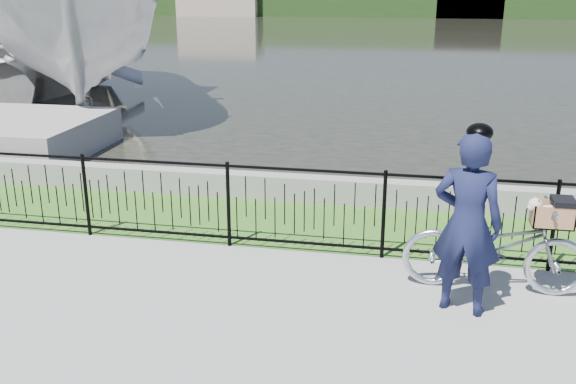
# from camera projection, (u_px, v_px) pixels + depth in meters

# --- Properties ---
(ground) EXTENTS (120.00, 120.00, 0.00)m
(ground) POSITION_uv_depth(u_px,v_px,m) (279.00, 310.00, 6.83)
(ground) COLOR gray
(ground) RESTS_ON ground
(grass_strip) EXTENTS (60.00, 2.00, 0.01)m
(grass_strip) POSITION_uv_depth(u_px,v_px,m) (316.00, 224.00, 9.25)
(grass_strip) COLOR #3A6B21
(grass_strip) RESTS_ON ground
(water) EXTENTS (120.00, 120.00, 0.00)m
(water) POSITION_uv_depth(u_px,v_px,m) (394.00, 40.00, 37.58)
(water) COLOR black
(water) RESTS_ON ground
(quay_wall) EXTENTS (60.00, 0.30, 0.40)m
(quay_wall) POSITION_uv_depth(u_px,v_px,m) (325.00, 190.00, 10.12)
(quay_wall) COLOR gray
(quay_wall) RESTS_ON ground
(fence) EXTENTS (14.00, 0.06, 1.15)m
(fence) POSITION_uv_depth(u_px,v_px,m) (304.00, 210.00, 8.14)
(fence) COLOR black
(fence) RESTS_ON ground
(far_treeline) EXTENTS (120.00, 6.00, 3.00)m
(far_treeline) POSITION_uv_depth(u_px,v_px,m) (405.00, 0.00, 62.28)
(far_treeline) COLOR #213C17
(far_treeline) RESTS_ON ground
(far_building_right) EXTENTS (6.00, 3.00, 3.20)m
(far_building_right) POSITION_uv_depth(u_px,v_px,m) (470.00, 0.00, 59.76)
(far_building_right) COLOR #AC988A
(far_building_right) RESTS_ON ground
(bicycle_rig) EXTENTS (2.01, 0.70, 1.15)m
(bicycle_rig) POSITION_uv_depth(u_px,v_px,m) (496.00, 246.00, 7.13)
(bicycle_rig) COLOR #B4B9C1
(bicycle_rig) RESTS_ON ground
(cyclist) EXTENTS (0.81, 0.64, 2.02)m
(cyclist) POSITION_uv_depth(u_px,v_px,m) (467.00, 222.00, 6.55)
(cyclist) COLOR #141838
(cyclist) RESTS_ON ground
(boat_near) EXTENTS (9.40, 12.57, 6.37)m
(boat_near) POSITION_uv_depth(u_px,v_px,m) (79.00, 18.00, 17.41)
(boat_near) COLOR #BABABA
(boat_near) RESTS_ON water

